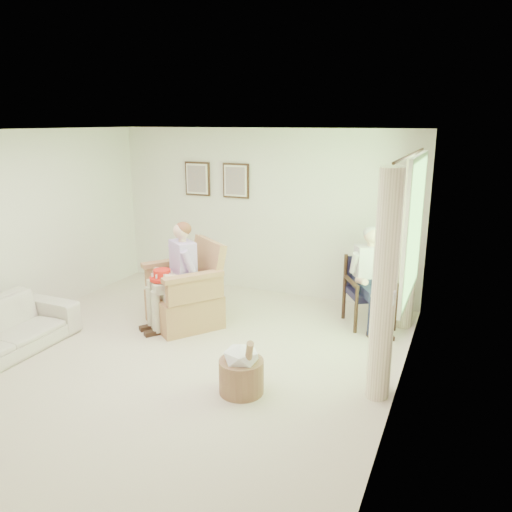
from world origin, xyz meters
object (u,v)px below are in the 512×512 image
wood_armchair (371,288)px  person_dark (370,271)px  wicker_armchair (185,298)px  person_wicker (178,268)px  hatbox (241,369)px  red_hat (162,276)px

wood_armchair → person_dark: bearing=-121.7°
wicker_armchair → wood_armchair: wicker_armchair is taller
person_wicker → wicker_armchair: bearing=126.0°
person_wicker → hatbox: bearing=-3.0°
wood_armchair → red_hat: wood_armchair is taller
person_wicker → person_dark: (2.31, 1.04, -0.06)m
person_dark → hatbox: 2.44m
wood_armchair → red_hat: size_ratio=2.79×
person_dark → red_hat: 2.74m
person_wicker → hatbox: (1.47, -1.20, -0.57)m
person_wicker → red_hat: bearing=-99.2°
wicker_armchair → hatbox: wicker_armchair is taller
wicker_armchair → red_hat: (-0.15, -0.30, 0.39)m
wood_armchair → wicker_armchair: bearing=172.5°
wicker_armchair → red_hat: 0.51m
person_wicker → person_dark: bearing=60.2°
wood_armchair → red_hat: (-2.46, -1.34, 0.25)m
red_hat → hatbox: 1.99m
wood_armchair → person_dark: person_dark is taller
person_wicker → person_dark: 2.53m
person_wicker → red_hat: size_ratio=4.31×
person_wicker → red_hat: person_wicker is taller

